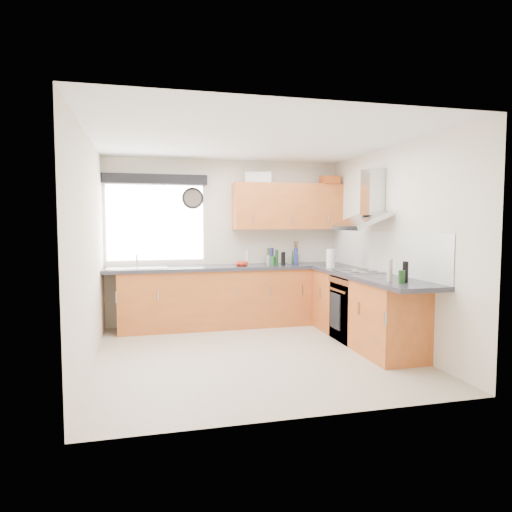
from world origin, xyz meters
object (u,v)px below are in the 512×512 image
object	(u,v)px
oven	(358,308)
upper_cabinets	(288,206)
washing_machine	(219,300)
extractor_hood	(367,206)

from	to	relation	value
oven	upper_cabinets	xyz separation A→B (m)	(-0.55, 1.32, 1.38)
upper_cabinets	washing_machine	bearing A→B (deg)	-174.55
extractor_hood	washing_machine	size ratio (longest dim) A/B	0.98
washing_machine	upper_cabinets	bearing A→B (deg)	13.69
upper_cabinets	washing_machine	distance (m)	1.79
oven	upper_cabinets	size ratio (longest dim) A/B	0.50
upper_cabinets	oven	bearing A→B (deg)	-67.46
upper_cabinets	washing_machine	xyz separation A→B (m)	(-1.10, -0.10, -1.40)
extractor_hood	washing_machine	bearing A→B (deg)	145.12
extractor_hood	oven	bearing A→B (deg)	180.00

